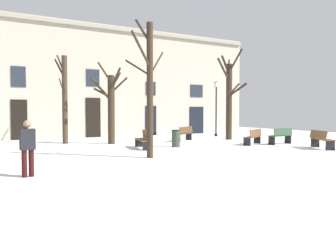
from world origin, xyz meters
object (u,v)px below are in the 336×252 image
(person_crossing_plaza, at_px, (28,146))
(streetlamp, at_px, (216,103))
(litter_bin, at_px, (176,138))
(bench_facing_shops, at_px, (184,133))
(bench_back_to_back_left, at_px, (144,139))
(bench_near_center_tree, at_px, (321,139))
(bench_back_to_back_right, at_px, (281,136))
(tree_right_of_center, at_px, (111,104))
(tree_near_facade, at_px, (65,98))
(tree_left_of_center, at_px, (149,87))
(tree_foreground, at_px, (229,96))
(bench_by_litter_bin, at_px, (253,137))

(person_crossing_plaza, bearing_deg, streetlamp, 29.68)
(litter_bin, xyz_separation_m, bench_facing_shops, (2.22, 2.86, 0.02))
(litter_bin, height_order, bench_back_to_back_left, bench_back_to_back_left)
(streetlamp, xyz_separation_m, bench_near_center_tree, (-0.58, -9.23, -2.01))
(streetlamp, relative_size, bench_near_center_tree, 2.44)
(streetlamp, height_order, bench_back_to_back_right, streetlamp)
(tree_right_of_center, distance_m, bench_near_center_tree, 11.03)
(bench_back_to_back_left, relative_size, person_crossing_plaza, 1.23)
(tree_near_facade, distance_m, litter_bin, 6.83)
(bench_back_to_back_left, bearing_deg, tree_left_of_center, -9.96)
(tree_left_of_center, height_order, bench_near_center_tree, tree_left_of_center)
(tree_right_of_center, bearing_deg, tree_near_facade, 147.58)
(bench_back_to_back_left, bearing_deg, person_crossing_plaza, -38.10)
(tree_right_of_center, height_order, bench_near_center_tree, tree_right_of_center)
(streetlamp, relative_size, bench_back_to_back_right, 2.45)
(litter_bin, bearing_deg, bench_back_to_back_right, -14.35)
(tree_foreground, distance_m, bench_back_to_back_left, 7.79)
(tree_left_of_center, distance_m, tree_near_facade, 7.74)
(tree_right_of_center, height_order, bench_back_to_back_left, tree_right_of_center)
(tree_left_of_center, bearing_deg, tree_foreground, 33.13)
(streetlamp, height_order, bench_near_center_tree, streetlamp)
(litter_bin, distance_m, bench_facing_shops, 3.62)
(tree_left_of_center, distance_m, bench_near_center_tree, 9.07)
(tree_foreground, bearing_deg, tree_near_facade, 167.72)
(tree_right_of_center, xyz_separation_m, bench_facing_shops, (4.56, -0.33, -1.73))
(bench_back_to_back_right, distance_m, bench_by_litter_bin, 1.60)
(tree_foreground, height_order, bench_back_to_back_right, tree_foreground)
(tree_left_of_center, bearing_deg, streetlamp, 41.30)
(streetlamp, distance_m, bench_facing_shops, 5.19)
(bench_by_litter_bin, bearing_deg, tree_left_of_center, -11.29)
(litter_bin, relative_size, person_crossing_plaza, 0.56)
(bench_back_to_back_right, bearing_deg, streetlamp, -102.30)
(bench_back_to_back_left, bearing_deg, bench_by_litter_bin, 90.92)
(tree_right_of_center, bearing_deg, tree_foreground, -5.55)
(tree_foreground, bearing_deg, tree_right_of_center, 174.45)
(tree_foreground, relative_size, bench_back_to_back_right, 3.47)
(bench_near_center_tree, bearing_deg, tree_right_of_center, 75.10)
(streetlamp, height_order, person_crossing_plaza, streetlamp)
(tree_right_of_center, bearing_deg, bench_by_litter_bin, -31.65)
(streetlamp, distance_m, person_crossing_plaza, 17.18)
(streetlamp, bearing_deg, tree_right_of_center, -167.02)
(tree_left_of_center, height_order, bench_back_to_back_left, tree_left_of_center)
(tree_near_facade, bearing_deg, streetlamp, 3.13)
(tree_foreground, distance_m, streetlamp, 2.96)
(bench_back_to_back_right, xyz_separation_m, bench_near_center_tree, (-0.01, -2.54, -0.01))
(tree_near_facade, distance_m, bench_back_to_back_left, 5.72)
(tree_right_of_center, distance_m, bench_facing_shops, 4.89)
(tree_near_facade, bearing_deg, bench_facing_shops, -14.42)
(tree_left_of_center, xyz_separation_m, tree_foreground, (8.26, 5.39, 0.03))
(tree_near_facade, xyz_separation_m, person_crossing_plaza, (-2.89, -9.44, -1.74))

